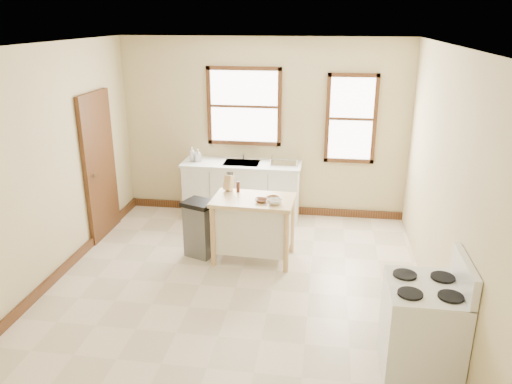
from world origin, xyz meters
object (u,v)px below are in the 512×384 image
soap_bottle_a (192,154)px  bowl_c (275,202)px  knife_block (229,183)px  bowl_a (261,200)px  kitchen_island (253,229)px  bowl_b (273,198)px  soap_bottle_b (198,155)px  trash_bin (200,228)px  dish_rack (285,161)px  gas_stove (423,317)px  pepper_grinder (238,187)px

soap_bottle_a → bowl_c: soap_bottle_a is taller
knife_block → bowl_a: bearing=-16.9°
kitchen_island → bowl_b: bearing=3.3°
soap_bottle_b → trash_bin: soap_bottle_b is taller
soap_bottle_b → dish_rack: bearing=-18.9°
dish_rack → gas_stove: bearing=-51.5°
kitchen_island → gas_stove: bearing=-45.2°
soap_bottle_a → bowl_c: bearing=-44.1°
dish_rack → bowl_a: (-0.16, -1.53, -0.09)m
bowl_a → gas_stove: 2.57m
soap_bottle_a → bowl_a: (1.29, -1.49, -0.15)m
bowl_b → soap_bottle_b: bearing=134.2°
bowl_a → gas_stove: gas_stove is taller
soap_bottle_b → bowl_a: (1.20, -1.48, -0.14)m
gas_stove → dish_rack: bearing=114.2°
pepper_grinder → gas_stove: bearing=-47.3°
trash_bin → kitchen_island: bearing=20.3°
bowl_b → gas_stove: gas_stove is taller
knife_block → dish_rack: bearing=81.2°
bowl_c → dish_rack: bearing=91.0°
bowl_a → trash_bin: (-0.84, 0.12, -0.49)m
pepper_grinder → bowl_b: bearing=-23.2°
bowl_b → gas_stove: bearing=-52.2°
pepper_grinder → bowl_b: pepper_grinder is taller
bowl_c → trash_bin: size_ratio=0.24×
trash_bin → dish_rack: bearing=75.7°
kitchen_island → trash_bin: 0.73m
soap_bottle_b → kitchen_island: bearing=-72.7°
knife_block → pepper_grinder: size_ratio=1.33×
soap_bottle_a → bowl_c: 2.14m
bowl_c → bowl_a: bearing=165.3°
pepper_grinder → bowl_a: bearing=-42.3°
knife_block → bowl_c: (0.67, -0.42, -0.07)m
knife_block → bowl_a: (0.49, -0.37, -0.08)m
pepper_grinder → gas_stove: 3.05m
soap_bottle_a → dish_rack: soap_bottle_a is taller
soap_bottle_a → bowl_b: bearing=-41.8°
soap_bottle_b → bowl_b: 1.92m
soap_bottle_a → pepper_grinder: soap_bottle_a is taller
dish_rack → pepper_grinder: dish_rack is taller
bowl_c → soap_bottle_b: bearing=132.0°
kitchen_island → trash_bin: (-0.72, 0.01, -0.04)m
soap_bottle_a → trash_bin: size_ratio=0.29×
soap_bottle_b → pepper_grinder: size_ratio=1.32×
pepper_grinder → dish_rack: bearing=67.1°
bowl_a → trash_bin: bearing=172.2°
bowl_c → kitchen_island: bearing=152.4°
knife_block → pepper_grinder: (0.14, -0.05, -0.03)m
soap_bottle_b → knife_block: soap_bottle_b is taller
kitchen_island → gas_stove: size_ratio=0.91×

